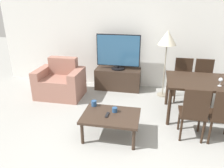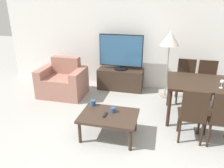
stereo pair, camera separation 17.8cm
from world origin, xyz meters
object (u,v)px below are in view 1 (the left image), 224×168
coffee_table (111,117)px  dining_chair_far (204,79)px  dining_table (201,85)px  floor_lamp (167,40)px  armchair (60,83)px  dining_chair_near_right (223,114)px  dining_chair_far_left (183,77)px  remote_primary (107,115)px  cup_white_near (94,103)px  dining_chair_near (194,111)px  cup_colored_far (115,110)px  tv_stand (118,79)px  tv (118,52)px  wine_glass_left (221,80)px

coffee_table → dining_chair_far: bearing=45.6°
dining_table → floor_lamp: (-0.62, 0.85, 0.64)m
coffee_table → dining_table: size_ratio=0.74×
armchair → dining_chair_near_right: bearing=-20.5°
dining_chair_far_left → remote_primary: 2.19m
remote_primary → dining_table: bearing=32.6°
floor_lamp → cup_white_near: bearing=-127.6°
dining_chair_near → dining_chair_near_right: size_ratio=1.00×
armchair → dining_table: (2.91, -0.39, 0.34)m
cup_white_near → cup_colored_far: bearing=-19.9°
tv_stand → dining_table: size_ratio=0.89×
coffee_table → cup_colored_far: 0.14m
floor_lamp → cup_colored_far: size_ratio=17.65×
dining_table → dining_chair_far_left: 0.82m
tv → remote_primary: 2.10m
tv_stand → tv: tv is taller
dining_chair_near → dining_chair_far: (0.42, 1.55, 0.00)m
dining_table → dining_chair_near_right: bearing=-74.7°
tv_stand → dining_table: dining_table is taller
dining_table → dining_chair_near_right: size_ratio=1.34×
dining_chair_far → tv_stand: bearing=171.5°
armchair → floor_lamp: bearing=11.4°
dining_chair_far_left → cup_white_near: 2.18m
tv → dining_chair_far_left: bearing=-10.7°
wine_glass_left → coffee_table: bearing=-157.3°
tv → dining_chair_far_left: size_ratio=1.14×
tv → dining_table: tv is taller
tv → wine_glass_left: bearing=-33.3°
dining_chair_far → cup_colored_far: size_ratio=10.72×
tv_stand → dining_chair_near_right: (1.91, -1.83, 0.25)m
armchair → dining_table: 2.95m
dining_chair_near → dining_chair_far_left: size_ratio=1.00×
dining_chair_far_left → floor_lamp: size_ratio=0.61×
tv_stand → dining_chair_far_left: dining_chair_far_left is taller
remote_primary → cup_white_near: size_ratio=1.55×
dining_table → dining_chair_far: dining_chair_far is taller
cup_white_near → dining_chair_far: bearing=36.1°
dining_table → remote_primary: bearing=-147.4°
tv → floor_lamp: bearing=-10.5°
dining_chair_far → floor_lamp: (-0.83, 0.08, 0.78)m
dining_chair_near → wine_glass_left: 0.79m
cup_white_near → tv_stand: bearing=86.2°
armchair → dining_chair_far_left: dining_chair_far_left is taller
dining_chair_far → dining_chair_near_right: (0.00, -1.55, 0.00)m
tv_stand → wine_glass_left: bearing=-33.4°
remote_primary → cup_colored_far: (0.10, 0.13, 0.03)m
dining_chair_far_left → remote_primary: size_ratio=6.01×
coffee_table → wine_glass_left: bearing=22.7°
coffee_table → dining_chair_far_left: size_ratio=1.00×
cup_white_near → floor_lamp: bearing=52.4°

